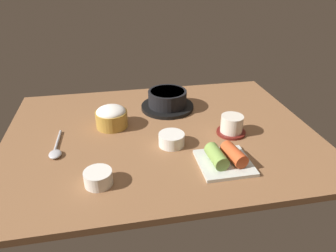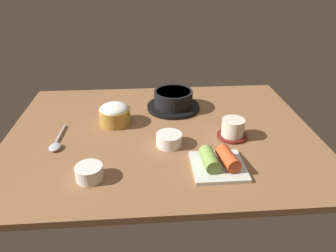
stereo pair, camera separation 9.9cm
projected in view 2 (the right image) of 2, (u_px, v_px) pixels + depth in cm
name	position (u px, v px, depth cm)	size (l,w,h in cm)	color
dining_table	(162.00, 134.00, 103.00)	(100.00, 76.00, 2.00)	brown
stone_pot	(173.00, 100.00, 116.25)	(19.68, 19.68, 7.02)	black
rice_bowl	(115.00, 114.00, 105.61)	(10.58, 10.58, 7.31)	#B78C38
tea_cup_with_saucer	(233.00, 129.00, 97.87)	(9.38, 9.38, 6.26)	maroon
banchan_cup_center	(169.00, 139.00, 94.20)	(7.90, 7.90, 3.82)	white
kimchi_plate	(219.00, 162.00, 84.01)	(14.30, 14.30, 4.98)	silver
side_bowl_near	(89.00, 172.00, 79.91)	(7.19, 7.19, 3.83)	white
spoon	(57.00, 144.00, 94.66)	(3.60, 16.41, 1.35)	#B7B7BC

